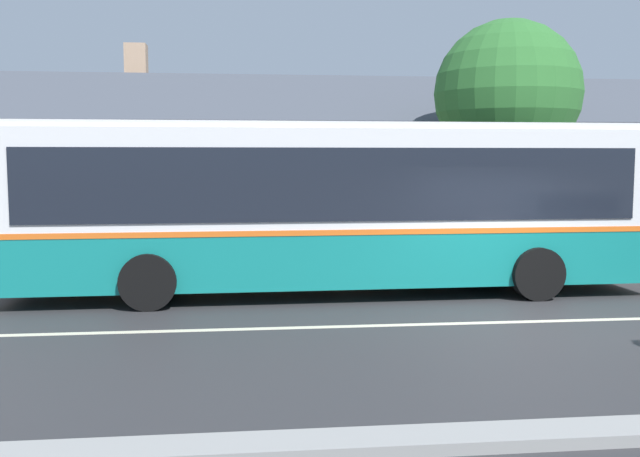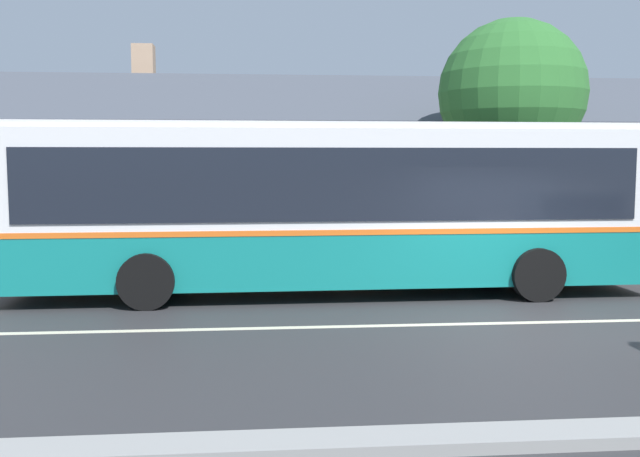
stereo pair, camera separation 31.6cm
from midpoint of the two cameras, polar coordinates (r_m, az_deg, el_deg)
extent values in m
plane|color=#2D2D30|center=(12.06, 16.04, -7.28)|extent=(300.00, 300.00, 0.00)
cube|color=gray|center=(17.68, 9.02, -2.83)|extent=(60.00, 3.00, 0.15)
cube|color=beige|center=(12.06, 16.04, -7.26)|extent=(60.00, 0.16, 0.01)
cube|color=tan|center=(23.96, 1.69, 3.59)|extent=(23.23, 8.21, 3.62)
cube|color=#424751|center=(21.98, 2.35, 10.36)|extent=(23.83, 4.17, 1.85)
cube|color=#424751|center=(26.05, 1.16, 9.62)|extent=(23.83, 4.17, 1.85)
cube|color=tan|center=(25.05, -13.57, 12.74)|extent=(0.70, 0.70, 1.20)
cube|color=black|center=(20.35, -20.23, 3.41)|extent=(1.10, 0.06, 1.30)
cube|color=black|center=(19.65, -4.75, 3.67)|extent=(1.10, 0.06, 1.30)
cube|color=black|center=(20.42, 10.68, 3.67)|extent=(1.10, 0.06, 1.30)
cube|color=black|center=(22.51, 24.10, 3.45)|extent=(1.10, 0.06, 1.30)
cube|color=#4C3323|center=(20.69, 12.69, 1.03)|extent=(1.00, 0.06, 2.10)
cube|color=#147F7A|center=(14.06, 1.28, -2.04)|extent=(12.25, 2.67, 1.00)
cube|color=orange|center=(14.00, 1.28, 0.19)|extent=(12.27, 2.70, 0.10)
cube|color=white|center=(13.95, 1.29, 4.12)|extent=(12.25, 2.67, 1.82)
cube|color=white|center=(13.95, 1.30, 8.10)|extent=(12.00, 2.55, 0.12)
cube|color=black|center=(15.20, 0.69, 3.86)|extent=(11.23, 0.19, 1.32)
cube|color=black|center=(12.69, 2.01, 3.52)|extent=(11.23, 0.19, 1.32)
cube|color=black|center=(15.93, 23.77, 3.47)|extent=(0.07, 2.20, 1.32)
cube|color=black|center=(15.93, 23.89, 6.59)|extent=(0.07, 1.75, 0.24)
cube|color=black|center=(16.09, 23.58, -2.89)|extent=(0.12, 2.50, 0.28)
cube|color=#192D99|center=(15.22, -5.04, -1.48)|extent=(3.42, 0.08, 0.70)
cube|color=black|center=(16.48, 17.37, 1.56)|extent=(0.90, 0.04, 2.57)
cylinder|color=black|center=(16.21, 14.11, -2.18)|extent=(1.00, 0.29, 1.00)
cylinder|color=black|center=(13.91, 17.64, -3.53)|extent=(1.00, 0.29, 1.00)
cylinder|color=black|center=(15.31, -11.91, -2.58)|extent=(1.00, 0.29, 1.00)
cylinder|color=black|center=(12.86, -13.05, -4.14)|extent=(1.00, 0.29, 1.00)
cube|color=brown|center=(17.75, -18.66, -1.31)|extent=(1.76, 0.10, 0.04)
cube|color=brown|center=(17.62, -18.77, -1.37)|extent=(1.76, 0.10, 0.04)
cube|color=brown|center=(17.48, -18.88, -1.43)|extent=(1.76, 0.10, 0.04)
cube|color=brown|center=(17.32, -19.01, -0.49)|extent=(1.76, 0.04, 0.10)
cube|color=brown|center=(17.31, -19.03, -0.03)|extent=(1.76, 0.04, 0.10)
cube|color=black|center=(17.49, -16.51, -2.09)|extent=(0.08, 0.43, 0.45)
cube|color=black|center=(17.82, -20.95, -2.09)|extent=(0.08, 0.43, 0.45)
cylinder|color=#4C3828|center=(19.20, 15.36, 2.13)|extent=(0.41, 0.41, 3.11)
sphere|color=#2D6B2D|center=(19.24, 15.58, 10.40)|extent=(3.75, 3.75, 3.75)
sphere|color=#2D6B2D|center=(19.54, 15.16, 8.68)|extent=(2.32, 2.32, 2.32)
cylinder|color=gray|center=(17.55, 19.09, 1.06)|extent=(0.07, 0.07, 2.40)
cube|color=#1959A5|center=(17.49, 19.22, 4.15)|extent=(0.36, 0.03, 0.48)
camera|label=1|loc=(0.16, -89.37, 0.06)|focal=40.00mm
camera|label=2|loc=(0.16, 90.63, -0.06)|focal=40.00mm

